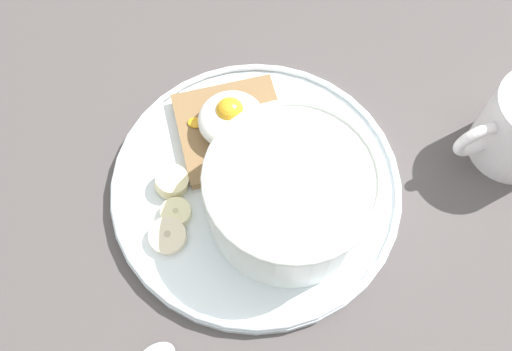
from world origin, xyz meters
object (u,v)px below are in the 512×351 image
at_px(toast_slice, 237,128).
at_px(banana_slice_left, 175,209).
at_px(banana_slice_back, 172,182).
at_px(banana_slice_front, 168,236).
at_px(oatmeal_bowl, 290,194).
at_px(poached_egg, 235,117).

relative_size(toast_slice, banana_slice_left, 3.83).
bearing_deg(banana_slice_back, toast_slice, 21.47).
relative_size(banana_slice_front, banana_slice_left, 1.59).
distance_m(oatmeal_bowl, banana_slice_back, 0.11).
relative_size(toast_slice, banana_slice_front, 2.42).
xyz_separation_m(poached_egg, banana_slice_back, (-0.08, -0.03, -0.02)).
distance_m(poached_egg, banana_slice_left, 0.10).
xyz_separation_m(toast_slice, banana_slice_back, (-0.08, -0.03, 0.00)).
bearing_deg(banana_slice_front, banana_slice_back, 67.19).
bearing_deg(banana_slice_back, oatmeal_bowl, -35.63).
bearing_deg(toast_slice, banana_slice_left, -146.50).
bearing_deg(toast_slice, banana_slice_back, -158.53).
bearing_deg(poached_egg, banana_slice_front, -140.58).
height_order(banana_slice_left, banana_slice_back, banana_slice_back).
bearing_deg(banana_slice_back, banana_slice_left, -104.22).
height_order(poached_egg, banana_slice_front, poached_egg).
distance_m(oatmeal_bowl, toast_slice, 0.10).
height_order(oatmeal_bowl, toast_slice, oatmeal_bowl).
bearing_deg(oatmeal_bowl, poached_egg, 98.15).
relative_size(oatmeal_bowl, poached_egg, 1.93).
relative_size(banana_slice_front, banana_slice_back, 1.37).
distance_m(toast_slice, banana_slice_back, 0.08).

